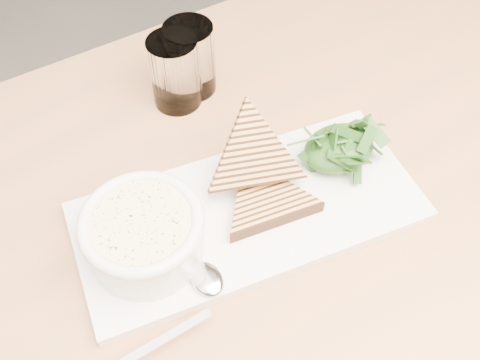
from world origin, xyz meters
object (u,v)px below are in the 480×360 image
soup_bowl (145,238)px  glass_near (175,72)px  table_top (258,202)px  glass_far (190,59)px  platter (249,212)px

soup_bowl → glass_near: 0.26m
table_top → soup_bowl: size_ratio=8.75×
soup_bowl → glass_far: bearing=51.0°
platter → soup_bowl: bearing=174.3°
table_top → glass_near: bearing=91.8°
soup_bowl → glass_near: (0.15, 0.21, 0.01)m
table_top → platter: (-0.03, -0.02, 0.03)m
table_top → glass_far: size_ratio=10.63×
platter → glass_far: glass_far is taller
platter → glass_near: (0.02, 0.23, 0.04)m
table_top → glass_far: bearing=83.4°
table_top → glass_near: 0.22m
table_top → glass_far: glass_far is taller
table_top → soup_bowl: bearing=-176.8°
platter → glass_near: bearing=84.3°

